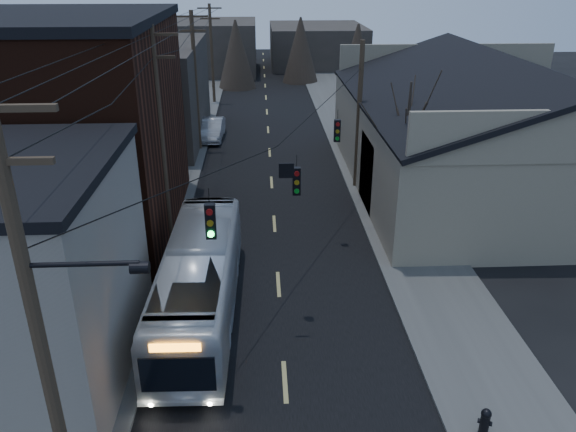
% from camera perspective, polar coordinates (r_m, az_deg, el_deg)
% --- Properties ---
extents(road_surface, '(9.00, 110.00, 0.02)m').
position_cam_1_polar(road_surface, '(38.20, -1.82, 5.56)').
color(road_surface, black).
rests_on(road_surface, ground).
extents(sidewalk_left, '(4.00, 110.00, 0.12)m').
position_cam_1_polar(sidewalk_left, '(38.63, -11.55, 5.36)').
color(sidewalk_left, '#474744').
rests_on(sidewalk_left, ground).
extents(sidewalk_right, '(4.00, 110.00, 0.12)m').
position_cam_1_polar(sidewalk_right, '(38.84, 7.86, 5.73)').
color(sidewalk_right, '#474744').
rests_on(sidewalk_right, ground).
extents(building_brick, '(10.00, 12.00, 10.00)m').
position_cam_1_polar(building_brick, '(28.75, -22.06, 7.89)').
color(building_brick, black).
rests_on(building_brick, ground).
extents(building_left_far, '(9.00, 14.00, 7.00)m').
position_cam_1_polar(building_left_far, '(43.99, -14.81, 12.00)').
color(building_left_far, '#322E28').
rests_on(building_left_far, ground).
extents(warehouse, '(16.16, 20.60, 7.73)m').
position_cam_1_polar(warehouse, '(35.34, 20.06, 7.10)').
color(warehouse, '#7C755A').
rests_on(warehouse, ground).
extents(building_far_left, '(10.00, 12.00, 6.00)m').
position_cam_1_polar(building_far_left, '(71.99, -7.47, 16.66)').
color(building_far_left, '#322E28').
rests_on(building_far_left, ground).
extents(building_far_right, '(12.00, 14.00, 5.00)m').
position_cam_1_polar(building_far_right, '(77.19, 2.93, 16.95)').
color(building_far_right, '#322E28').
rests_on(building_far_right, ground).
extents(bare_tree, '(0.40, 0.40, 7.20)m').
position_cam_1_polar(bare_tree, '(28.48, 11.79, 6.07)').
color(bare_tree, black).
rests_on(bare_tree, ground).
extents(utility_lines, '(11.24, 45.28, 10.50)m').
position_cam_1_polar(utility_lines, '(31.29, -7.51, 10.58)').
color(utility_lines, '#382B1E').
rests_on(utility_lines, ground).
extents(bus, '(2.74, 10.75, 2.98)m').
position_cam_1_polar(bus, '(21.21, -9.00, -6.52)').
color(bus, silver).
rests_on(bus, ground).
extents(parked_car, '(1.83, 4.74, 1.54)m').
position_cam_1_polar(parked_car, '(43.47, -7.74, 8.72)').
color(parked_car, '#A4A6AC').
rests_on(parked_car, ground).
extents(fire_hydrant, '(0.41, 0.29, 0.85)m').
position_cam_1_polar(fire_hydrant, '(17.58, 19.39, -19.01)').
color(fire_hydrant, black).
rests_on(fire_hydrant, sidewalk_right).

